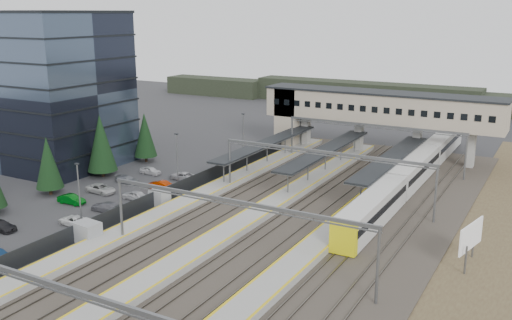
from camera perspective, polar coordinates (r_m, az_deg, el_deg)
The scene contains 15 objects.
ground at distance 68.17m, azimuth -7.38°, elevation -6.22°, with size 220.00×220.00×0.00m, color #2B2B2D.
office_building at distance 98.13m, azimuth -20.64°, elevation 6.71°, with size 24.30×18.30×24.30m.
conifer_row at distance 78.91m, azimuth -22.20°, elevation -0.62°, with size 4.42×49.82×9.50m.
car_park at distance 72.05m, azimuth -19.20°, elevation -5.27°, with size 10.55×44.70×1.28m.
lampposts at distance 72.54m, azimuth -12.01°, elevation -1.53°, with size 0.50×53.25×8.07m.
fence at distance 75.33m, azimuth -9.15°, elevation -3.44°, with size 0.08×90.00×2.00m.
relay_cabin_near at distance 64.27m, azimuth -16.51°, elevation -6.95°, with size 2.95×2.31×2.28m.
relay_cabin_far at distance 74.24m, azimuth -9.60°, elevation -3.71°, with size 2.37×2.03×2.06m.
rail_corridor at distance 67.38m, azimuth 1.61°, elevation -6.09°, with size 34.00×90.00×0.92m.
canopies at distance 86.42m, azimuth 7.00°, elevation 1.00°, with size 23.10×30.00×3.28m.
footbridge at distance 99.22m, azimuth 10.74°, elevation 4.97°, with size 40.40×6.40×11.20m.
gantries at distance 62.72m, azimuth 2.96°, elevation -2.18°, with size 28.40×62.28×7.17m.
train at distance 84.83m, azimuth 15.58°, elevation -1.03°, with size 2.81×58.71×3.54m.
billboard at distance 59.31m, azimuth 20.70°, elevation -7.27°, with size 1.29×5.28×4.45m.
treeline_far at distance 145.54m, azimuth 23.12°, elevation 5.08°, with size 170.00×19.00×7.00m.
Camera 1 is at (38.30, -50.99, 24.07)m, focal length 40.00 mm.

